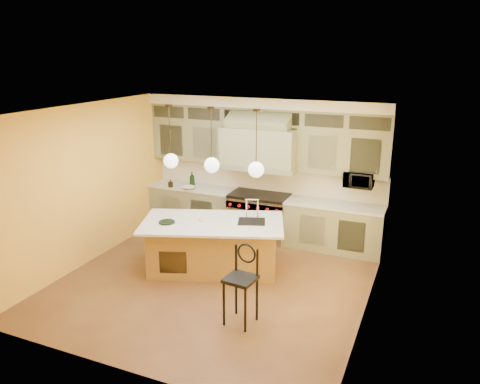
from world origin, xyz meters
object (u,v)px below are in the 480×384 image
at_px(kitchen_island, 214,245).
at_px(counter_stool, 242,280).
at_px(range, 259,216).
at_px(microwave, 359,179).

bearing_deg(kitchen_island, counter_stool, -70.61).
bearing_deg(kitchen_island, range, 62.74).
bearing_deg(counter_stool, microwave, 78.39).
xyz_separation_m(range, microwave, (1.95, 0.11, 0.96)).
distance_m(range, counter_stool, 3.21).
height_order(kitchen_island, microwave, microwave).
bearing_deg(kitchen_island, microwave, 19.86).
relative_size(counter_stool, microwave, 2.15).
relative_size(range, kitchen_island, 0.44).
height_order(counter_stool, microwave, microwave).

